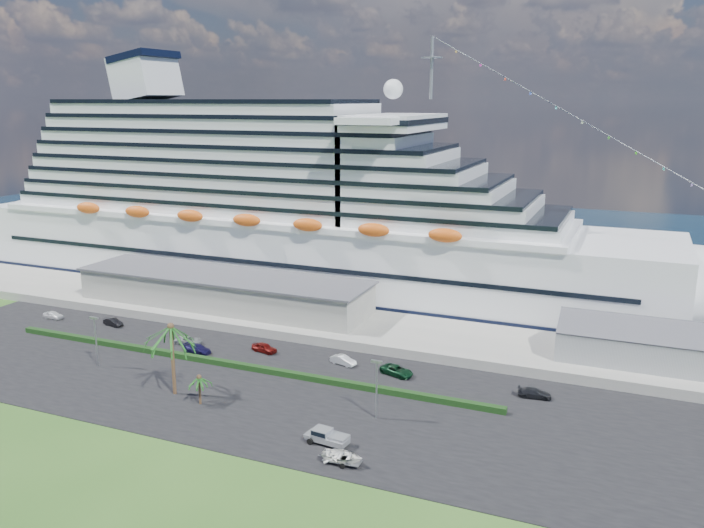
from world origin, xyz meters
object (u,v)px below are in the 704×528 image
at_px(cruise_ship, 293,215).
at_px(parked_car_3, 197,349).
at_px(pickup_truck, 326,436).
at_px(boat_trailer, 342,456).

distance_m(cruise_ship, parked_car_3, 47.81).
distance_m(cruise_ship, pickup_truck, 77.11).
xyz_separation_m(cruise_ship, parked_car_3, (4.84, -44.85, -15.84)).
xyz_separation_m(parked_car_3, pickup_truck, (33.49, -20.24, 0.34)).
bearing_deg(parked_car_3, cruise_ship, 12.45).
xyz_separation_m(parked_car_3, boat_trailer, (37.30, -24.03, 0.35)).
bearing_deg(parked_car_3, boat_trailer, -116.50).
bearing_deg(parked_car_3, pickup_truck, -114.85).
bearing_deg(boat_trailer, pickup_truck, 135.12).
height_order(parked_car_3, pickup_truck, pickup_truck).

